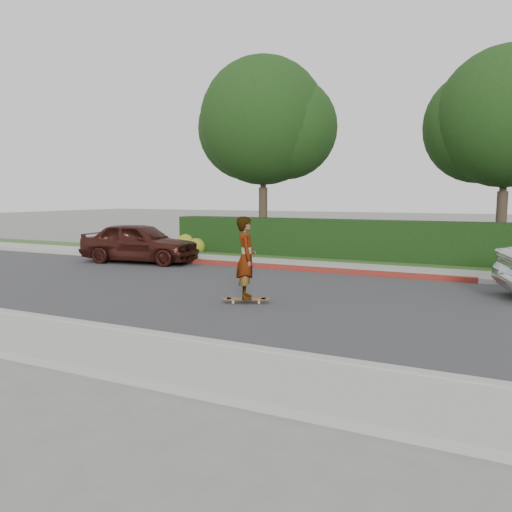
# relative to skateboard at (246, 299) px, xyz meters

# --- Properties ---
(ground) EXTENTS (120.00, 120.00, 0.00)m
(ground) POSITION_rel_skateboard_xyz_m (3.54, 0.87, -0.09)
(ground) COLOR slate
(ground) RESTS_ON ground
(road) EXTENTS (60.00, 8.00, 0.01)m
(road) POSITION_rel_skateboard_xyz_m (3.54, 0.87, -0.09)
(road) COLOR #2D2D30
(road) RESTS_ON ground
(curb_near) EXTENTS (60.00, 0.20, 0.15)m
(curb_near) POSITION_rel_skateboard_xyz_m (3.54, -3.23, -0.02)
(curb_near) COLOR #9E9E99
(curb_near) RESTS_ON ground
(sidewalk_near) EXTENTS (60.00, 1.60, 0.12)m
(sidewalk_near) POSITION_rel_skateboard_xyz_m (3.54, -4.13, -0.03)
(sidewalk_near) COLOR gray
(sidewalk_near) RESTS_ON ground
(curb_far) EXTENTS (60.00, 0.20, 0.15)m
(curb_far) POSITION_rel_skateboard_xyz_m (3.54, 4.97, -0.02)
(curb_far) COLOR #9E9E99
(curb_far) RESTS_ON ground
(curb_red_section) EXTENTS (12.00, 0.21, 0.15)m
(curb_red_section) POSITION_rel_skateboard_xyz_m (-1.46, 4.97, -0.02)
(curb_red_section) COLOR maroon
(curb_red_section) RESTS_ON ground
(sidewalk_far) EXTENTS (60.00, 1.60, 0.12)m
(sidewalk_far) POSITION_rel_skateboard_xyz_m (3.54, 5.87, -0.03)
(sidewalk_far) COLOR gray
(sidewalk_far) RESTS_ON ground
(planting_strip) EXTENTS (60.00, 1.60, 0.10)m
(planting_strip) POSITION_rel_skateboard_xyz_m (3.54, 7.47, -0.04)
(planting_strip) COLOR #2D4C1E
(planting_strip) RESTS_ON ground
(hedge) EXTENTS (15.00, 1.00, 1.50)m
(hedge) POSITION_rel_skateboard_xyz_m (0.54, 8.07, 0.66)
(hedge) COLOR black
(hedge) RESTS_ON ground
(flowering_shrub) EXTENTS (1.40, 1.00, 0.90)m
(flowering_shrub) POSITION_rel_skateboard_xyz_m (-6.47, 7.61, 0.24)
(flowering_shrub) COLOR #2D4C19
(flowering_shrub) RESTS_ON ground
(tree_left) EXTENTS (5.99, 5.21, 8.00)m
(tree_left) POSITION_rel_skateboard_xyz_m (-3.97, 9.56, 5.17)
(tree_left) COLOR #33261C
(tree_left) RESTS_ON ground
(tree_center) EXTENTS (5.66, 4.84, 7.44)m
(tree_center) POSITION_rel_skateboard_xyz_m (5.03, 10.06, 4.81)
(tree_center) COLOR #33261C
(tree_center) RESTS_ON ground
(skateboard) EXTENTS (1.06, 0.63, 0.10)m
(skateboard) POSITION_rel_skateboard_xyz_m (0.00, 0.00, 0.00)
(skateboard) COLOR gold
(skateboard) RESTS_ON ground
(skateboarder) EXTENTS (0.70, 0.79, 1.81)m
(skateboarder) POSITION_rel_skateboard_xyz_m (0.00, -0.00, 0.92)
(skateboarder) COLOR white
(skateboarder) RESTS_ON skateboard
(car_maroon) EXTENTS (4.39, 2.23, 1.43)m
(car_maroon) POSITION_rel_skateboard_xyz_m (-6.45, 4.37, 0.62)
(car_maroon) COLOR #3D1813
(car_maroon) RESTS_ON ground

